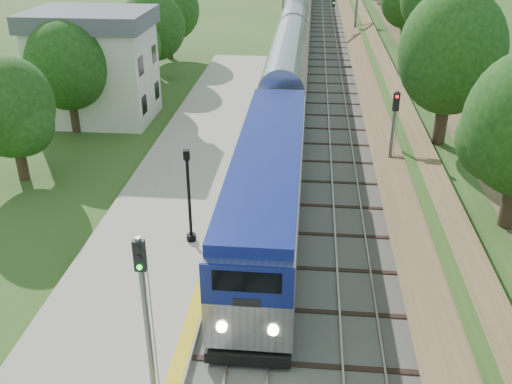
# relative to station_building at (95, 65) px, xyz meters

# --- Properties ---
(trackbed) EXTENTS (9.50, 170.00, 0.28)m
(trackbed) POSITION_rel_station_building_xyz_m (16.00, 30.00, -4.02)
(trackbed) COLOR #4C4944
(trackbed) RESTS_ON ground
(platform) EXTENTS (6.40, 68.00, 0.38)m
(platform) POSITION_rel_station_building_xyz_m (8.80, -14.00, -3.90)
(platform) COLOR #A89F87
(platform) RESTS_ON ground
(yellow_stripe) EXTENTS (0.55, 68.00, 0.01)m
(yellow_stripe) POSITION_rel_station_building_xyz_m (11.65, -14.00, -3.70)
(yellow_stripe) COLOR gold
(yellow_stripe) RESTS_ON platform
(embankment) EXTENTS (10.64, 170.00, 11.70)m
(embankment) POSITION_rel_station_building_xyz_m (24.35, 30.00, -2.14)
(embankment) COLOR brown
(embankment) RESTS_ON ground
(station_building) EXTENTS (8.60, 6.60, 8.00)m
(station_building) POSITION_rel_station_building_xyz_m (0.00, 0.00, 0.00)
(station_building) COLOR white
(station_building) RESTS_ON ground
(signal_gantry) EXTENTS (8.40, 0.38, 6.20)m
(signal_gantry) POSITION_rel_station_building_xyz_m (16.47, 24.99, 0.73)
(signal_gantry) COLOR slate
(signal_gantry) RESTS_ON ground
(trees_behind_platform) EXTENTS (7.82, 53.32, 7.21)m
(trees_behind_platform) POSITION_rel_station_building_xyz_m (2.83, -9.33, 0.44)
(trees_behind_platform) COLOR #332316
(trees_behind_platform) RESTS_ON ground
(train) EXTENTS (3.08, 123.46, 4.53)m
(train) POSITION_rel_station_building_xyz_m (14.00, 35.30, -1.78)
(train) COLOR black
(train) RESTS_ON trackbed
(lamppost_far) EXTENTS (0.45, 0.45, 4.59)m
(lamppost_far) POSITION_rel_station_building_xyz_m (10.49, -17.53, -1.66)
(lamppost_far) COLOR black
(lamppost_far) RESTS_ON platform
(signal_platform) EXTENTS (0.34, 0.27, 5.77)m
(signal_platform) POSITION_rel_station_building_xyz_m (11.10, -26.83, -0.16)
(signal_platform) COLOR slate
(signal_platform) RESTS_ON platform
(signal_farside) EXTENTS (0.33, 0.26, 5.98)m
(signal_farside) POSITION_rel_station_building_xyz_m (20.20, -11.42, -0.32)
(signal_farside) COLOR slate
(signal_farside) RESTS_ON ground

